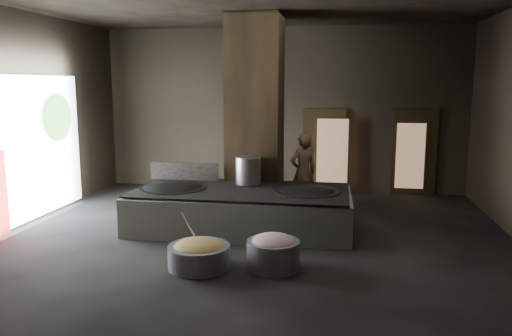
% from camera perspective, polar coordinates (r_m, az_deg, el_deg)
% --- Properties ---
extents(floor, '(10.00, 9.00, 0.10)m').
position_cam_1_polar(floor, '(9.97, -0.23, -8.03)').
color(floor, black).
rests_on(floor, ground).
extents(back_wall, '(10.00, 0.10, 4.50)m').
position_cam_1_polar(back_wall, '(14.02, 2.96, 6.67)').
color(back_wall, black).
rests_on(back_wall, ground).
extents(front_wall, '(10.00, 0.10, 4.50)m').
position_cam_1_polar(front_wall, '(5.13, -8.95, 1.36)').
color(front_wall, black).
rests_on(front_wall, ground).
extents(left_wall, '(0.10, 9.00, 4.50)m').
position_cam_1_polar(left_wall, '(11.52, -25.94, 5.06)').
color(left_wall, black).
rests_on(left_wall, ground).
extents(pillar, '(1.20, 1.20, 4.50)m').
position_cam_1_polar(pillar, '(11.44, -0.09, 6.01)').
color(pillar, black).
rests_on(pillar, ground).
extents(hearth_platform, '(4.51, 2.23, 0.78)m').
position_cam_1_polar(hearth_platform, '(10.35, -1.71, -4.85)').
color(hearth_platform, '#ACBFAE').
rests_on(hearth_platform, ground).
extents(platform_cap, '(4.37, 2.10, 0.03)m').
position_cam_1_polar(platform_cap, '(10.25, -1.72, -2.54)').
color(platform_cap, black).
rests_on(platform_cap, hearth_platform).
extents(wok_left, '(1.41, 1.41, 0.39)m').
position_cam_1_polar(wok_left, '(10.59, -9.50, -2.63)').
color(wok_left, black).
rests_on(wok_left, hearth_platform).
extents(wok_left_rim, '(1.44, 1.44, 0.05)m').
position_cam_1_polar(wok_left_rim, '(10.58, -9.51, -2.26)').
color(wok_left_rim, black).
rests_on(wok_left_rim, hearth_platform).
extents(wok_right, '(1.31, 1.31, 0.37)m').
position_cam_1_polar(wok_right, '(10.14, 5.85, -3.09)').
color(wok_right, black).
rests_on(wok_right, hearth_platform).
extents(wok_right_rim, '(1.34, 1.34, 0.05)m').
position_cam_1_polar(wok_right_rim, '(10.12, 5.85, -2.71)').
color(wok_right_rim, black).
rests_on(wok_right_rim, hearth_platform).
extents(stock_pot, '(0.54, 0.54, 0.58)m').
position_cam_1_polar(stock_pot, '(10.71, -0.89, -0.29)').
color(stock_pot, '#9EA0A5').
rests_on(stock_pot, hearth_platform).
extents(splash_guard, '(1.55, 0.09, 0.39)m').
position_cam_1_polar(splash_guard, '(11.28, -8.22, -0.39)').
color(splash_guard, black).
rests_on(splash_guard, hearth_platform).
extents(cook, '(0.79, 0.70, 1.82)m').
position_cam_1_polar(cook, '(11.80, 5.42, -0.48)').
color(cook, brown).
rests_on(cook, ground).
extents(veg_basin, '(1.29, 1.29, 0.37)m').
position_cam_1_polar(veg_basin, '(8.32, -6.53, -10.02)').
color(veg_basin, gray).
rests_on(veg_basin, ground).
extents(veg_fill, '(0.83, 0.83, 0.26)m').
position_cam_1_polar(veg_fill, '(8.27, -6.55, -8.96)').
color(veg_fill, '#9BA750').
rests_on(veg_fill, veg_basin).
extents(ladle, '(0.30, 0.31, 0.72)m').
position_cam_1_polar(ladle, '(8.38, -7.28, -7.27)').
color(ladle, '#9EA0A5').
rests_on(ladle, veg_basin).
extents(meat_basin, '(0.99, 0.99, 0.47)m').
position_cam_1_polar(meat_basin, '(8.20, 1.98, -9.88)').
color(meat_basin, gray).
rests_on(meat_basin, ground).
extents(meat_fill, '(0.71, 0.71, 0.27)m').
position_cam_1_polar(meat_fill, '(8.14, 1.99, -8.46)').
color(meat_fill, '#C87884').
rests_on(meat_fill, meat_basin).
extents(doorway_near, '(1.18, 0.08, 2.38)m').
position_cam_1_polar(doorway_near, '(13.94, 7.78, 1.83)').
color(doorway_near, black).
rests_on(doorway_near, ground).
extents(doorway_near_glow, '(0.84, 0.04, 1.98)m').
position_cam_1_polar(doorway_near_glow, '(13.67, 8.70, 1.44)').
color(doorway_near_glow, '#8C6647').
rests_on(doorway_near_glow, ground).
extents(doorway_far, '(1.18, 0.08, 2.38)m').
position_cam_1_polar(doorway_far, '(14.08, 17.59, 1.54)').
color(doorway_far, black).
rests_on(doorway_far, ground).
extents(doorway_far_glow, '(0.74, 0.04, 1.76)m').
position_cam_1_polar(doorway_far_glow, '(14.00, 17.21, 1.31)').
color(doorway_far_glow, '#8C6647').
rests_on(doorway_far_glow, ground).
extents(left_opening, '(0.04, 4.20, 3.10)m').
position_cam_1_polar(left_opening, '(11.68, -24.75, 1.99)').
color(left_opening, white).
rests_on(left_opening, ground).
extents(tree_silhouette, '(0.28, 1.10, 1.10)m').
position_cam_1_polar(tree_silhouette, '(12.49, -21.73, 5.40)').
color(tree_silhouette, '#194714').
rests_on(tree_silhouette, left_opening).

